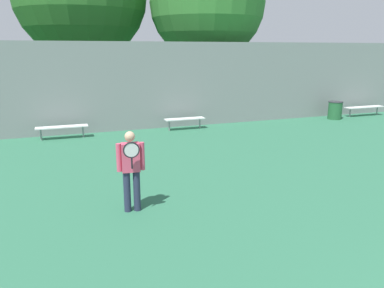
{
  "coord_description": "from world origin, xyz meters",
  "views": [
    {
      "loc": [
        -4.75,
        -0.84,
        3.2
      ],
      "look_at": [
        -1.73,
        7.41,
        0.97
      ],
      "focal_mm": 35.0,
      "sensor_mm": 36.0,
      "label": 1
    }
  ],
  "objects_px": {
    "trash_bin": "(335,110)",
    "tree_green_tall": "(207,3)",
    "tennis_player": "(131,167)",
    "bench_courtside_near": "(364,107)",
    "bench_adjacent_court": "(185,119)",
    "bench_courtside_far": "(62,127)"
  },
  "relations": [
    {
      "from": "trash_bin",
      "to": "tree_green_tall",
      "type": "distance_m",
      "value": 7.97
    },
    {
      "from": "tennis_player",
      "to": "bench_courtside_near",
      "type": "relative_size",
      "value": 0.78
    },
    {
      "from": "tennis_player",
      "to": "trash_bin",
      "type": "height_order",
      "value": "tennis_player"
    },
    {
      "from": "tennis_player",
      "to": "tree_green_tall",
      "type": "relative_size",
      "value": 0.2
    },
    {
      "from": "tennis_player",
      "to": "bench_courtside_near",
      "type": "xyz_separation_m",
      "value": [
        12.93,
        7.18,
        -0.51
      ]
    },
    {
      "from": "trash_bin",
      "to": "tree_green_tall",
      "type": "bearing_deg",
      "value": 143.29
    },
    {
      "from": "tree_green_tall",
      "to": "bench_courtside_near",
      "type": "bearing_deg",
      "value": -27.11
    },
    {
      "from": "bench_adjacent_court",
      "to": "trash_bin",
      "type": "relative_size",
      "value": 1.98
    },
    {
      "from": "bench_courtside_near",
      "to": "bench_adjacent_court",
      "type": "relative_size",
      "value": 1.28
    },
    {
      "from": "trash_bin",
      "to": "bench_courtside_near",
      "type": "bearing_deg",
      "value": 5.52
    },
    {
      "from": "tree_green_tall",
      "to": "tennis_player",
      "type": "bearing_deg",
      "value": -119.19
    },
    {
      "from": "tennis_player",
      "to": "trash_bin",
      "type": "distance_m",
      "value": 13.05
    },
    {
      "from": "tennis_player",
      "to": "tree_green_tall",
      "type": "height_order",
      "value": "tree_green_tall"
    },
    {
      "from": "tennis_player",
      "to": "bench_courtside_far",
      "type": "bearing_deg",
      "value": 105.57
    },
    {
      "from": "bench_courtside_far",
      "to": "bench_adjacent_court",
      "type": "xyz_separation_m",
      "value": [
        4.75,
        -0.0,
        -0.0
      ]
    },
    {
      "from": "bench_courtside_far",
      "to": "tree_green_tall",
      "type": "relative_size",
      "value": 0.23
    },
    {
      "from": "tennis_player",
      "to": "bench_courtside_far",
      "type": "relative_size",
      "value": 0.9
    },
    {
      "from": "bench_courtside_far",
      "to": "bench_adjacent_court",
      "type": "distance_m",
      "value": 4.75
    },
    {
      "from": "bench_courtside_near",
      "to": "bench_courtside_far",
      "type": "xyz_separation_m",
      "value": [
        -14.09,
        -0.0,
        -0.0
      ]
    },
    {
      "from": "tennis_player",
      "to": "trash_bin",
      "type": "bearing_deg",
      "value": 38.84
    },
    {
      "from": "tennis_player",
      "to": "bench_courtside_far",
      "type": "distance_m",
      "value": 7.29
    },
    {
      "from": "tennis_player",
      "to": "tree_green_tall",
      "type": "xyz_separation_m",
      "value": [
        5.99,
        10.73,
        4.42
      ]
    }
  ]
}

